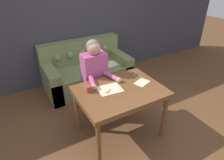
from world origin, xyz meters
The scene contains 10 objects.
ground_plane centered at (0.00, 0.00, 0.00)m, with size 16.00×16.00×0.00m, color brown.
wall_back centered at (0.00, 2.10, 1.30)m, with size 8.00×0.06×2.60m.
dining_table centered at (-0.13, 0.13, 0.68)m, with size 1.15×0.85×0.77m.
couch centered at (0.00, 1.67, 0.32)m, with size 1.69×0.89×0.91m.
person centered at (-0.24, 0.70, 0.65)m, with size 0.47×0.59×1.31m.
pattern_paper_main centered at (-0.25, 0.21, 0.77)m, with size 0.34×0.29×0.00m.
pattern_paper_offcut centered at (0.23, 0.14, 0.77)m, with size 0.26×0.22×0.00m.
scissors centered at (-0.29, 0.17, 0.77)m, with size 0.19×0.15×0.01m.
mug centered at (-0.52, 0.29, 0.81)m, with size 0.11×0.08×0.09m.
thread_spool centered at (0.26, 0.39, 0.79)m, with size 0.04×0.04×0.05m.
Camera 1 is at (-1.34, -1.77, 2.22)m, focal length 32.00 mm.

